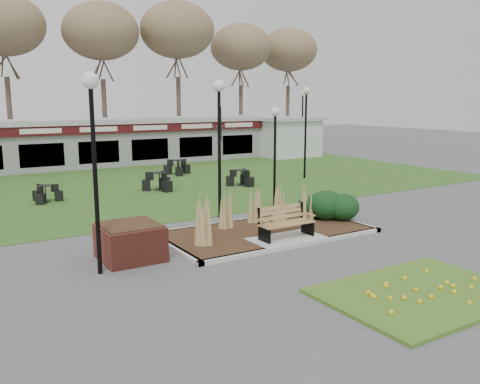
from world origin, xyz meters
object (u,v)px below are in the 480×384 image
service_hut (288,136)px  lamp_post_mid_right (306,112)px  brick_planter (130,242)px  lamp_post_near_right (275,137)px  bistro_set_a (46,196)px  food_pavilion (92,142)px  lamp_post_mid_left (93,129)px  lamp_post_near_left (219,119)px  patio_umbrella (221,138)px  bistro_set_d (241,180)px  lamp_post_far_right (303,109)px  bistro_set_c (159,184)px  park_bench (285,222)px  bistro_set_b (178,170)px

service_hut → lamp_post_mid_right: 10.50m
lamp_post_mid_right → brick_planter: bearing=-146.4°
lamp_post_near_right → lamp_post_mid_right: 8.76m
bistro_set_a → food_pavilion: bearing=64.8°
lamp_post_mid_left → lamp_post_near_left: bearing=33.8°
brick_planter → patio_umbrella: 21.07m
lamp_post_mid_left → lamp_post_mid_right: size_ratio=1.00×
lamp_post_mid_right → bistro_set_d: bearing=-177.5°
patio_umbrella → food_pavilion: bearing=166.2°
food_pavilion → lamp_post_near_right: (1.74, -16.76, 1.31)m
service_hut → lamp_post_far_right: bearing=-63.4°
lamp_post_near_left → lamp_post_far_right: lamp_post_near_left is taller
lamp_post_mid_right → bistro_set_c: bearing=174.9°
food_pavilion → lamp_post_near_left: (-0.12, -16.10, 1.97)m
brick_planter → bistro_set_c: (4.58, 8.96, -0.18)m
lamp_post_mid_right → service_hut: bearing=57.9°
park_bench → brick_planter: size_ratio=1.13×
lamp_post_mid_left → lamp_post_far_right: lamp_post_mid_left is taller
bistro_set_b → lamp_post_mid_left: bearing=-121.5°
lamp_post_far_right → bistro_set_d: bearing=-141.6°
bistro_set_a → bistro_set_d: (8.77, -0.76, 0.02)m
lamp_post_near_right → bistro_set_d: lamp_post_near_right is taller
lamp_post_near_right → patio_umbrella: lamp_post_near_right is taller
food_pavilion → bistro_set_b: (2.93, -6.02, -1.19)m
lamp_post_near_right → patio_umbrella: bearing=67.1°
park_bench → lamp_post_near_right: size_ratio=0.45×
park_bench → bistro_set_a: park_bench is taller
brick_planter → lamp_post_mid_left: lamp_post_mid_left is taller
brick_planter → lamp_post_mid_right: size_ratio=0.32×
service_hut → bistro_set_b: service_hut is taller
bistro_set_c → lamp_post_mid_right: bearing=-5.1°
park_bench → lamp_post_near_right: 4.07m
brick_planter → bistro_set_d: (8.42, 8.09, -0.21)m
lamp_post_near_left → lamp_post_near_right: lamp_post_near_left is taller
bistro_set_d → bistro_set_b: bearing=102.6°
park_bench → lamp_post_far_right: bearing=50.1°
lamp_post_near_right → patio_umbrella: (6.26, 14.80, -1.22)m
service_hut → bistro_set_c: 15.60m
bistro_set_c → park_bench: bearing=-91.1°
lamp_post_near_left → bistro_set_d: (4.14, 5.23, -3.17)m
food_pavilion → lamp_post_far_right: lamp_post_far_right is taller
lamp_post_mid_left → patio_umbrella: size_ratio=1.81×
park_bench → lamp_post_near_left: lamp_post_near_left is taller
lamp_post_mid_right → bistro_set_b: (-5.09, 4.68, -3.14)m
lamp_post_mid_left → bistro_set_d: 13.24m
food_pavilion → lamp_post_near_left: lamp_post_near_left is taller
bistro_set_c → patio_umbrella: patio_umbrella is taller
brick_planter → lamp_post_near_right: (6.14, 2.20, 2.31)m
lamp_post_mid_right → patio_umbrella: 8.93m
lamp_post_near_right → lamp_post_far_right: bearing=48.4°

